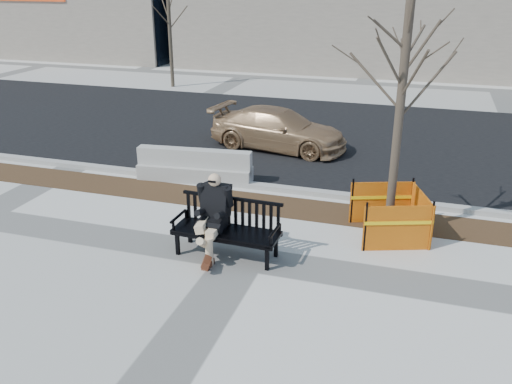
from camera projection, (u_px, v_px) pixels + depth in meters
The scene contains 10 objects.
ground at pixel (242, 258), 10.42m from camera, with size 120.00×120.00×0.00m, color beige.
mulch_strip at pixel (278, 206), 12.72m from camera, with size 40.00×1.20×0.02m, color #47301C.
asphalt_street at pixel (327, 136), 18.20m from camera, with size 60.00×10.40×0.01m, color black.
curb at pixel (288, 189), 13.54m from camera, with size 60.00×0.25×0.12m, color #9E9B93.
bench at pixel (227, 255), 10.51m from camera, with size 2.08×0.75×1.11m, color black, non-canonical shape.
seated_man at pixel (214, 252), 10.65m from camera, with size 0.68×1.13×1.58m, color black, non-canonical shape.
tree_fence at pixel (387, 235), 11.30m from camera, with size 2.05×2.05×5.12m, color orange, non-canonical shape.
sedan at pixel (278, 148), 16.91m from camera, with size 1.72×4.22×1.23m, color #9E7852.
jersey_barrier_left at pixel (195, 180), 14.30m from camera, with size 3.00×0.60×0.86m, color #A7A39C, non-canonical shape.
far_tree_left at pixel (173, 87), 26.08m from camera, with size 1.89×1.89×5.10m, color #4C4031, non-canonical shape.
Camera 1 is at (3.02, -8.69, 5.05)m, focal length 38.36 mm.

